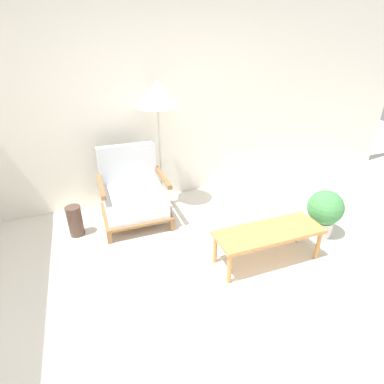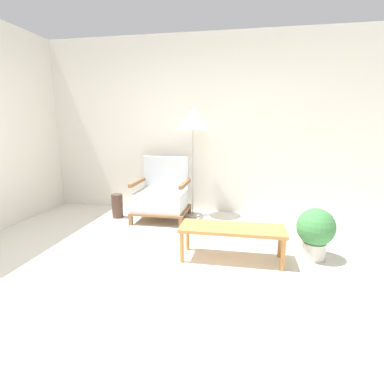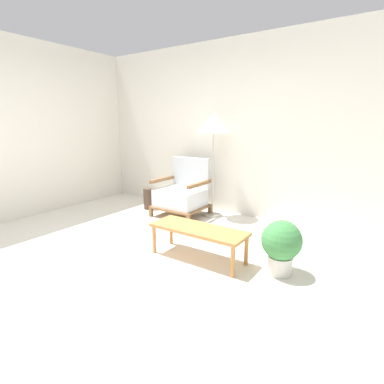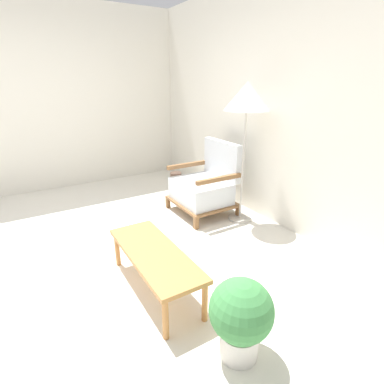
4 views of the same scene
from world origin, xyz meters
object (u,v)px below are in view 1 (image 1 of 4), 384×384
at_px(vase, 75,221).
at_px(potted_plant, 325,210).
at_px(floor_lamp, 158,98).
at_px(armchair, 134,196).
at_px(coffee_table, 269,234).

xyz_separation_m(vase, potted_plant, (2.63, -0.97, 0.13)).
xyz_separation_m(floor_lamp, vase, (-1.10, -0.30, -1.23)).
height_order(armchair, floor_lamp, floor_lamp).
relative_size(armchair, potted_plant, 1.66).
bearing_deg(armchair, vase, -176.23).
distance_m(armchair, floor_lamp, 1.17).
height_order(armchair, vase, armchair).
distance_m(floor_lamp, vase, 1.68).
bearing_deg(coffee_table, vase, 147.15).
bearing_deg(floor_lamp, vase, -164.58).
height_order(coffee_table, vase, vase).
bearing_deg(potted_plant, coffee_table, -168.08).
xyz_separation_m(armchair, floor_lamp, (0.41, 0.26, 1.06)).
relative_size(floor_lamp, vase, 4.47).
bearing_deg(floor_lamp, armchair, -147.98).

